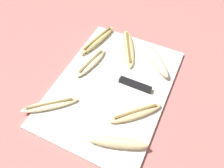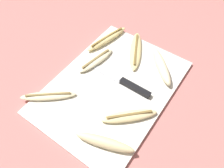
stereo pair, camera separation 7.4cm
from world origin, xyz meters
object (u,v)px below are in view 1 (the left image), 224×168
banana_soft_right (117,143)px  banana_spotted_left (128,48)px  banana_bright_far (91,63)px  banana_golden_short (98,40)px  banana_cream_curved (50,105)px  knife (129,83)px  banana_pale_long (156,60)px  banana_ripe_center (135,113)px

banana_soft_right → banana_spotted_left: bearing=18.3°
banana_bright_far → banana_golden_short: size_ratio=0.82×
banana_cream_curved → banana_golden_short: bearing=0.1°
banana_golden_short → banana_cream_curved: banana_golden_short is taller
banana_soft_right → knife: bearing=13.6°
banana_soft_right → banana_pale_long: bearing=0.2°
banana_bright_far → banana_golden_short: 0.12m
banana_cream_curved → banana_spotted_left: (0.34, -0.13, 0.00)m
banana_cream_curved → banana_soft_right: bearing=-95.5°
banana_ripe_center → knife: bearing=31.6°
knife → banana_spotted_left: 0.17m
banana_soft_right → banana_ripe_center: (0.11, -0.01, -0.01)m
banana_soft_right → banana_ripe_center: size_ratio=1.15×
banana_soft_right → banana_ripe_center: 0.11m
banana_bright_far → banana_golden_short: banana_golden_short is taller
banana_ripe_center → banana_pale_long: size_ratio=1.02×
knife → banana_ripe_center: bearing=-148.4°
banana_bright_far → banana_spotted_left: size_ratio=0.84×
banana_soft_right → banana_golden_short: 0.43m
banana_bright_far → banana_spotted_left: 0.16m
banana_golden_short → banana_spotted_left: bearing=-84.6°
knife → banana_golden_short: 0.24m
banana_bright_far → banana_soft_right: bearing=-137.8°
banana_pale_long → banana_spotted_left: banana_pale_long is taller
knife → banana_golden_short: banana_golden_short is taller
banana_pale_long → banana_spotted_left: bearing=80.2°
banana_golden_short → banana_bright_far: bearing=-164.3°
knife → banana_pale_long: bearing=-21.3°
banana_pale_long → banana_cream_curved: 0.41m
banana_spotted_left → banana_pale_long: bearing=-99.8°
banana_bright_far → banana_cream_curved: bearing=171.6°
banana_bright_far → banana_cream_curved: (-0.21, 0.03, -0.00)m
banana_soft_right → banana_spotted_left: size_ratio=0.89×
banana_ripe_center → banana_bright_far: bearing=61.1°
knife → banana_ripe_center: 0.12m
banana_ripe_center → banana_cream_curved: (-0.09, 0.26, -0.00)m
banana_soft_right → banana_pale_long: 0.35m
banana_golden_short → banana_ripe_center: size_ratio=1.32×
banana_golden_short → banana_pale_long: 0.25m
banana_bright_far → banana_ripe_center: bearing=-118.9°
banana_ripe_center → banana_golden_short: bearing=47.1°
banana_soft_right → banana_spotted_left: 0.39m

